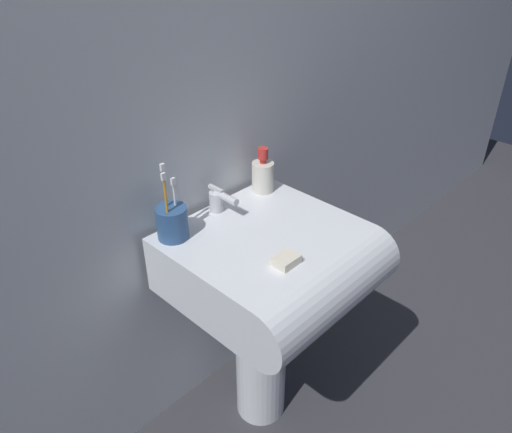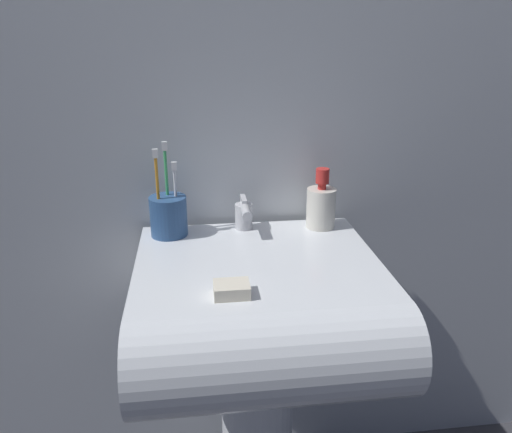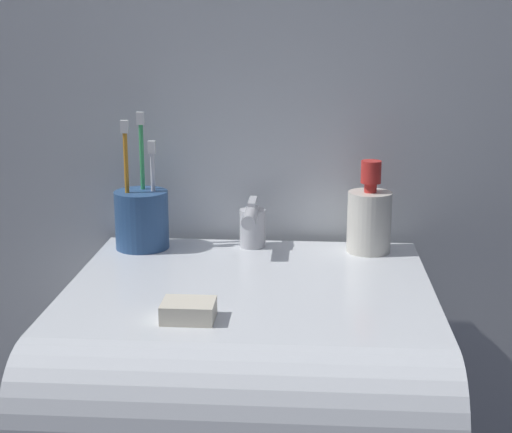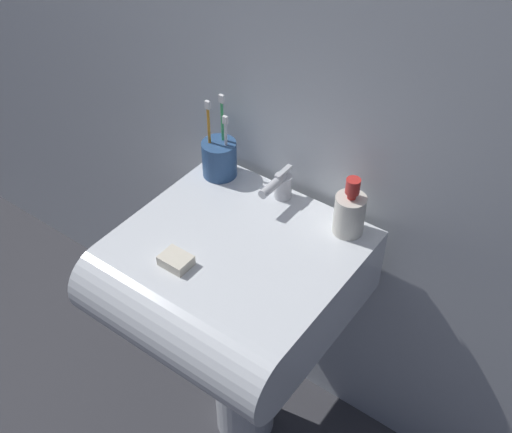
# 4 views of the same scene
# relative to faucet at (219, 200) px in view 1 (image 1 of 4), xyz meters

# --- Properties ---
(ground_plane) EXTENTS (6.00, 6.00, 0.00)m
(ground_plane) POSITION_rel_faucet_xyz_m (0.01, -0.17, -0.80)
(ground_plane) COLOR #38383D
(ground_plane) RESTS_ON ground
(wall_back) EXTENTS (5.00, 0.05, 2.40)m
(wall_back) POSITION_rel_faucet_xyz_m (0.01, 0.09, 0.40)
(wall_back) COLOR silver
(wall_back) RESTS_ON ground
(sink_pedestal) EXTENTS (0.17, 0.17, 0.58)m
(sink_pedestal) POSITION_rel_faucet_xyz_m (0.01, -0.17, -0.51)
(sink_pedestal) COLOR white
(sink_pedestal) RESTS_ON ground
(sink_basin) EXTENTS (0.51, 0.52, 0.18)m
(sink_basin) POSITION_rel_faucet_xyz_m (0.01, -0.23, -0.13)
(sink_basin) COLOR white
(sink_basin) RESTS_ON sink_pedestal
(faucet) EXTENTS (0.04, 0.11, 0.08)m
(faucet) POSITION_rel_faucet_xyz_m (0.00, 0.00, 0.00)
(faucet) COLOR silver
(faucet) RESTS_ON sink_basin
(toothbrush_cup) EXTENTS (0.09, 0.09, 0.22)m
(toothbrush_cup) POSITION_rel_faucet_xyz_m (-0.18, -0.01, 0.01)
(toothbrush_cup) COLOR #2D5184
(toothbrush_cup) RESTS_ON sink_basin
(soap_bottle) EXTENTS (0.07, 0.07, 0.15)m
(soap_bottle) POSITION_rel_faucet_xyz_m (0.19, -0.00, 0.01)
(soap_bottle) COLOR silver
(soap_bottle) RESTS_ON sink_basin
(bar_soap) EXTENTS (0.07, 0.05, 0.02)m
(bar_soap) POSITION_rel_faucet_xyz_m (-0.06, -0.31, -0.03)
(bar_soap) COLOR silver
(bar_soap) RESTS_ON sink_basin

